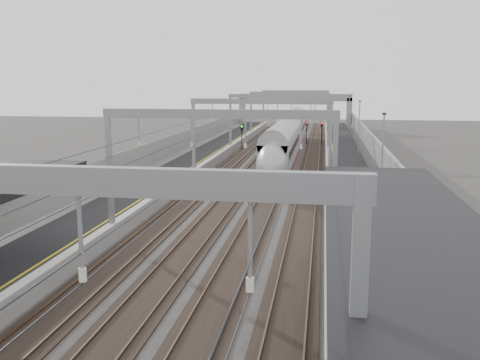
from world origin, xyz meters
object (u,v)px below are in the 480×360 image
(bench, at_px, (400,327))
(signal_green, at_px, (242,133))
(overbridge, at_px, (295,102))
(train, at_px, (288,142))

(bench, distance_m, signal_green, 56.70)
(overbridge, xyz_separation_m, train, (1.50, -42.73, -3.28))
(overbridge, relative_size, train, 0.46)
(overbridge, bearing_deg, train, -87.99)
(train, height_order, bench, train)
(overbridge, distance_m, train, 42.88)
(overbridge, xyz_separation_m, bench, (8.17, -90.48, -3.75))
(overbridge, relative_size, bench, 11.93)
(train, xyz_separation_m, bench, (6.67, -47.75, -0.47))
(signal_green, bearing_deg, overbridge, 81.64)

